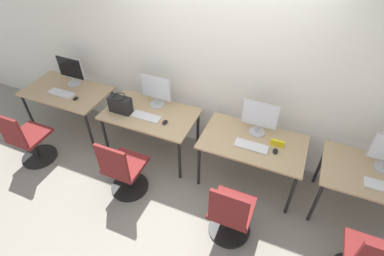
{
  "coord_description": "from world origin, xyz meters",
  "views": [
    {
      "loc": [
        1.04,
        -2.31,
        3.17
      ],
      "look_at": [
        0.0,
        0.15,
        0.85
      ],
      "focal_mm": 28.0,
      "sensor_mm": 36.0,
      "label": 1
    }
  ],
  "objects_px": {
    "handbag": "(120,104)",
    "mouse_right": "(275,151)",
    "keyboard_far_left": "(61,93)",
    "mouse_left": "(165,122)",
    "office_chair_far_left": "(28,141)",
    "monitor_far_left": "(71,70)",
    "mouse_far_left": "(76,98)",
    "monitor_left": "(156,90)",
    "keyboard_left": "(146,117)",
    "keyboard_right": "(251,146)",
    "office_chair_left": "(124,172)",
    "office_chair_right": "(230,215)",
    "monitor_right": "(260,117)"
  },
  "relations": [
    {
      "from": "monitor_far_left",
      "to": "office_chair_far_left",
      "type": "distance_m",
      "value": 1.17
    },
    {
      "from": "mouse_left",
      "to": "office_chair_left",
      "type": "height_order",
      "value": "office_chair_left"
    },
    {
      "from": "monitor_left",
      "to": "mouse_far_left",
      "type": "bearing_deg",
      "value": -163.13
    },
    {
      "from": "keyboard_far_left",
      "to": "keyboard_right",
      "type": "bearing_deg",
      "value": -0.05
    },
    {
      "from": "office_chair_right",
      "to": "mouse_far_left",
      "type": "bearing_deg",
      "value": 163.91
    },
    {
      "from": "keyboard_far_left",
      "to": "monitor_left",
      "type": "height_order",
      "value": "monitor_left"
    },
    {
      "from": "keyboard_far_left",
      "to": "mouse_left",
      "type": "relative_size",
      "value": 4.38
    },
    {
      "from": "keyboard_left",
      "to": "mouse_right",
      "type": "height_order",
      "value": "mouse_right"
    },
    {
      "from": "keyboard_far_left",
      "to": "handbag",
      "type": "bearing_deg",
      "value": -0.74
    },
    {
      "from": "keyboard_right",
      "to": "handbag",
      "type": "bearing_deg",
      "value": -179.65
    },
    {
      "from": "monitor_far_left",
      "to": "mouse_right",
      "type": "distance_m",
      "value": 3.11
    },
    {
      "from": "keyboard_far_left",
      "to": "keyboard_right",
      "type": "height_order",
      "value": "same"
    },
    {
      "from": "keyboard_right",
      "to": "handbag",
      "type": "relative_size",
      "value": 1.31
    },
    {
      "from": "office_chair_far_left",
      "to": "mouse_left",
      "type": "height_order",
      "value": "office_chair_far_left"
    },
    {
      "from": "monitor_far_left",
      "to": "mouse_right",
      "type": "xyz_separation_m",
      "value": [
        3.09,
        -0.28,
        -0.22
      ]
    },
    {
      "from": "mouse_far_left",
      "to": "mouse_right",
      "type": "xyz_separation_m",
      "value": [
        2.8,
        0.05,
        0.0
      ]
    },
    {
      "from": "monitor_far_left",
      "to": "keyboard_right",
      "type": "xyz_separation_m",
      "value": [
        2.81,
        -0.3,
        -0.22
      ]
    },
    {
      "from": "keyboard_left",
      "to": "handbag",
      "type": "height_order",
      "value": "handbag"
    },
    {
      "from": "monitor_far_left",
      "to": "mouse_right",
      "type": "relative_size",
      "value": 4.89
    },
    {
      "from": "mouse_far_left",
      "to": "keyboard_right",
      "type": "bearing_deg",
      "value": 0.61
    },
    {
      "from": "keyboard_far_left",
      "to": "mouse_left",
      "type": "bearing_deg",
      "value": -0.34
    },
    {
      "from": "keyboard_far_left",
      "to": "keyboard_left",
      "type": "xyz_separation_m",
      "value": [
        1.41,
        0.0,
        0.0
      ]
    },
    {
      "from": "office_chair_far_left",
      "to": "office_chair_left",
      "type": "distance_m",
      "value": 1.49
    },
    {
      "from": "office_chair_right",
      "to": "keyboard_right",
      "type": "bearing_deg",
      "value": 90.69
    },
    {
      "from": "office_chair_far_left",
      "to": "handbag",
      "type": "height_order",
      "value": "handbag"
    },
    {
      "from": "office_chair_far_left",
      "to": "keyboard_right",
      "type": "distance_m",
      "value": 2.98
    },
    {
      "from": "office_chair_right",
      "to": "mouse_right",
      "type": "bearing_deg",
      "value": 71.11
    },
    {
      "from": "keyboard_right",
      "to": "mouse_right",
      "type": "bearing_deg",
      "value": 4.24
    },
    {
      "from": "monitor_left",
      "to": "office_chair_right",
      "type": "distance_m",
      "value": 1.86
    },
    {
      "from": "monitor_left",
      "to": "mouse_left",
      "type": "bearing_deg",
      "value": -48.84
    },
    {
      "from": "monitor_far_left",
      "to": "mouse_far_left",
      "type": "distance_m",
      "value": 0.48
    },
    {
      "from": "handbag",
      "to": "mouse_right",
      "type": "bearing_deg",
      "value": 0.88
    },
    {
      "from": "keyboard_left",
      "to": "mouse_left",
      "type": "xyz_separation_m",
      "value": [
        0.28,
        -0.01,
        0.01
      ]
    },
    {
      "from": "monitor_left",
      "to": "keyboard_left",
      "type": "distance_m",
      "value": 0.38
    },
    {
      "from": "keyboard_far_left",
      "to": "keyboard_left",
      "type": "relative_size",
      "value": 1.0
    },
    {
      "from": "handbag",
      "to": "office_chair_right",
      "type": "bearing_deg",
      "value": -22.71
    },
    {
      "from": "handbag",
      "to": "mouse_left",
      "type": "bearing_deg",
      "value": 0.3
    },
    {
      "from": "monitor_far_left",
      "to": "mouse_far_left",
      "type": "relative_size",
      "value": 4.89
    },
    {
      "from": "keyboard_right",
      "to": "office_chair_left",
      "type": "bearing_deg",
      "value": -153.7
    },
    {
      "from": "handbag",
      "to": "keyboard_right",
      "type": "bearing_deg",
      "value": 0.35
    },
    {
      "from": "mouse_far_left",
      "to": "mouse_right",
      "type": "bearing_deg",
      "value": 0.97
    },
    {
      "from": "monitor_far_left",
      "to": "keyboard_left",
      "type": "bearing_deg",
      "value": -11.82
    },
    {
      "from": "office_chair_left",
      "to": "office_chair_right",
      "type": "bearing_deg",
      "value": -3.28
    },
    {
      "from": "monitor_far_left",
      "to": "monitor_left",
      "type": "distance_m",
      "value": 1.41
    },
    {
      "from": "monitor_far_left",
      "to": "mouse_left",
      "type": "height_order",
      "value": "monitor_far_left"
    },
    {
      "from": "office_chair_far_left",
      "to": "mouse_right",
      "type": "distance_m",
      "value": 3.25
    },
    {
      "from": "monitor_right",
      "to": "mouse_right",
      "type": "distance_m",
      "value": 0.44
    },
    {
      "from": "keyboard_far_left",
      "to": "mouse_left",
      "type": "distance_m",
      "value": 1.69
    },
    {
      "from": "mouse_right",
      "to": "keyboard_far_left",
      "type": "bearing_deg",
      "value": -179.67
    },
    {
      "from": "monitor_left",
      "to": "office_chair_right",
      "type": "bearing_deg",
      "value": -37.13
    }
  ]
}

